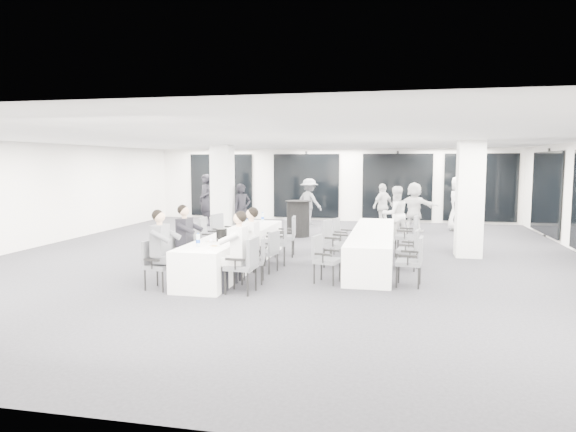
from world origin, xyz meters
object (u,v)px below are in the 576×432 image
at_px(chair_main_right_mid, 269,249).
at_px(ice_bucket_far, 249,223).
at_px(chair_main_left_mid, 194,244).
at_px(chair_main_left_far, 222,231).
at_px(chair_main_right_second, 257,257).
at_px(chair_side_right_near, 413,258).
at_px(chair_main_right_fourth, 279,238).
at_px(chair_main_right_far, 288,234).
at_px(standing_guest_d, 383,203).
at_px(standing_guest_f, 414,204).
at_px(banquet_table_main, 236,250).
at_px(chair_side_right_far, 410,233).
at_px(standing_guest_b, 396,211).
at_px(chair_side_right_mid, 411,247).
at_px(standing_guest_a, 242,206).
at_px(ice_bucket_near, 222,235).
at_px(cocktail_table, 298,218).
at_px(banquet_table_side, 373,247).
at_px(standing_guest_c, 309,199).
at_px(chair_side_left_near, 323,256).
at_px(standing_guest_h, 466,212).
at_px(chair_main_right_near, 245,262).
at_px(standing_guest_e, 458,200).
at_px(standing_guest_g, 206,197).
at_px(chair_main_left_near, 156,261).
at_px(chair_side_left_mid, 333,240).
at_px(chair_side_left_far, 341,234).
at_px(chair_main_left_second, 180,251).

bearing_deg(chair_main_right_mid, ice_bucket_far, 46.69).
xyz_separation_m(chair_main_left_mid, chair_main_left_far, (-0.00, 1.84, 0.02)).
bearing_deg(chair_main_right_second, chair_side_right_near, -94.46).
bearing_deg(chair_main_right_fourth, chair_main_left_far, 46.77).
relative_size(chair_main_left_mid, chair_main_right_far, 0.99).
bearing_deg(standing_guest_d, standing_guest_f, 100.53).
bearing_deg(banquet_table_main, chair_main_right_far, 61.21).
height_order(chair_main_right_fourth, chair_side_right_far, chair_main_right_fourth).
xyz_separation_m(chair_side_right_near, standing_guest_b, (-0.34, 5.32, 0.38)).
bearing_deg(chair_side_right_far, standing_guest_f, 4.96).
relative_size(chair_main_right_second, standing_guest_f, 0.47).
bearing_deg(ice_bucket_far, chair_side_right_mid, -7.01).
distance_m(chair_main_right_far, standing_guest_a, 3.96).
bearing_deg(ice_bucket_near, cocktail_table, 86.43).
distance_m(banquet_table_side, standing_guest_c, 7.37).
xyz_separation_m(chair_side_left_near, standing_guest_d, (0.89, 8.34, 0.37)).
height_order(banquet_table_side, standing_guest_a, standing_guest_a).
relative_size(standing_guest_d, standing_guest_h, 0.89).
relative_size(chair_main_right_near, standing_guest_e, 0.47).
xyz_separation_m(chair_main_right_second, standing_guest_g, (-4.13, 8.12, 0.55)).
height_order(chair_main_left_far, standing_guest_f, standing_guest_f).
distance_m(banquet_table_main, chair_main_right_near, 2.27).
bearing_deg(standing_guest_b, chair_main_right_fourth, 31.91).
height_order(banquet_table_side, chair_main_left_far, chair_main_left_far).
xyz_separation_m(chair_main_left_near, standing_guest_h, (5.98, 5.52, 0.48)).
height_order(banquet_table_main, standing_guest_e, standing_guest_e).
xyz_separation_m(standing_guest_b, standing_guest_c, (-3.11, 3.62, 0.05)).
relative_size(chair_side_left_mid, standing_guest_h, 0.52).
bearing_deg(chair_main_left_far, chair_side_right_mid, 92.11).
relative_size(chair_side_left_mid, standing_guest_e, 0.49).
relative_size(chair_main_left_near, chair_side_left_mid, 0.86).
distance_m(chair_side_right_far, standing_guest_g, 8.49).
distance_m(chair_main_left_mid, chair_side_right_near, 4.59).
relative_size(chair_side_left_far, standing_guest_d, 0.50).
bearing_deg(standing_guest_g, chair_main_left_mid, -30.72).
bearing_deg(chair_main_left_near, chair_main_right_second, 125.47).
bearing_deg(chair_main_right_mid, standing_guest_b, -13.63).
relative_size(chair_main_left_second, chair_main_left_far, 0.89).
distance_m(chair_side_left_near, standing_guest_e, 8.91).
bearing_deg(standing_guest_g, chair_side_left_far, -1.08).
bearing_deg(standing_guest_f, standing_guest_a, 35.37).
distance_m(chair_main_right_mid, standing_guest_c, 8.33).
bearing_deg(standing_guest_h, chair_main_left_mid, 114.36).
distance_m(chair_main_left_mid, chair_side_left_mid, 3.01).
bearing_deg(chair_main_right_mid, chair_main_right_far, 14.57).
bearing_deg(standing_guest_d, chair_main_right_second, 27.51).
xyz_separation_m(chair_main_right_far, chair_side_right_far, (2.89, 0.54, 0.02)).
xyz_separation_m(standing_guest_g, ice_bucket_far, (3.31, -5.85, -0.18)).
height_order(chair_main_right_second, chair_side_right_mid, chair_main_right_second).
bearing_deg(cocktail_table, standing_guest_e, 25.70).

